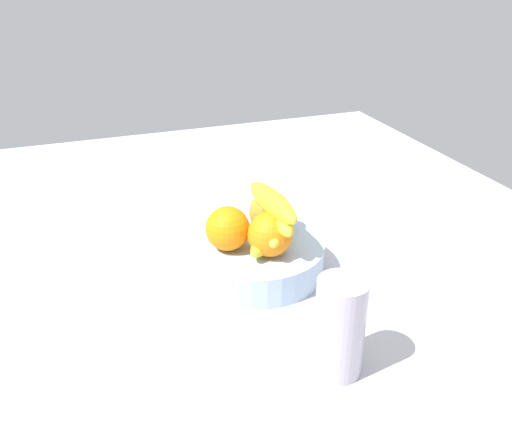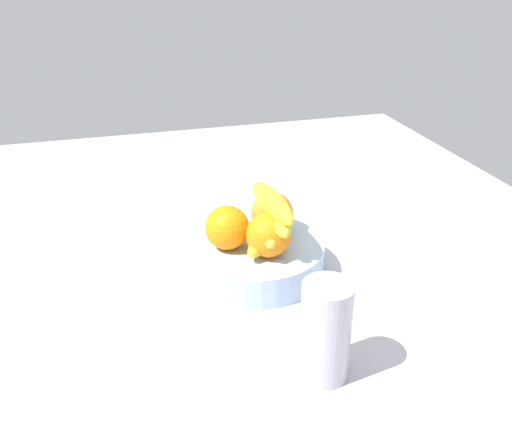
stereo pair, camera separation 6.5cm
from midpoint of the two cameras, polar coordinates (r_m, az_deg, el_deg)
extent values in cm
cube|color=#AFAFB6|center=(103.62, 3.25, -5.61)|extent=(180.00, 140.00, 3.00)
cylinder|color=#A8C1DF|center=(101.25, 1.85, -3.51)|extent=(24.97, 24.97, 5.80)
sphere|color=orange|center=(96.71, -1.10, -0.41)|extent=(7.93, 7.93, 7.93)
sphere|color=orange|center=(94.51, 3.28, -1.15)|extent=(7.93, 7.93, 7.93)
sphere|color=orange|center=(102.16, 3.51, 1.13)|extent=(7.93, 7.93, 7.93)
ellipsoid|color=yellow|center=(98.70, 3.66, -1.15)|extent=(15.47, 14.16, 4.00)
ellipsoid|color=yellow|center=(97.77, 4.17, 0.00)|extent=(16.96, 11.28, 4.00)
ellipsoid|color=yellow|center=(96.48, 4.14, 1.07)|extent=(17.39, 6.36, 4.00)
ellipsoid|color=yellow|center=(95.42, 3.85, 2.24)|extent=(17.23, 5.12, 4.00)
cylinder|color=#BAB1C1|center=(77.02, 9.69, -10.98)|extent=(7.04, 7.04, 14.96)
camera|label=1|loc=(0.03, -88.09, 0.98)|focal=38.48mm
camera|label=2|loc=(0.03, 91.91, -0.98)|focal=38.48mm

